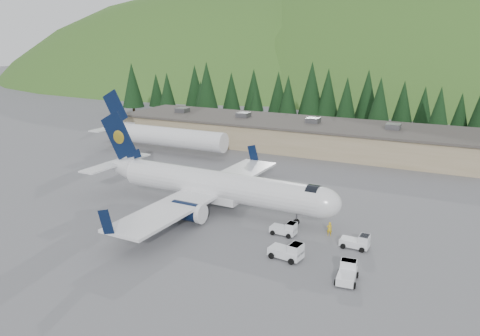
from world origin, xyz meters
The scene contains 10 objects.
ground centered at (0.00, 0.00, 0.00)m, with size 600.00×600.00×0.00m, color slate.
airliner centered at (-1.02, 0.03, 3.08)m, with size 34.74×32.53×11.55m.
second_airliner centered at (-24.92, 22.00, 3.32)m, with size 27.50×11.00×10.05m.
baggage_tug_a centered at (10.34, -3.57, 0.68)m, with size 2.92×1.85×1.52m.
baggage_tug_b centered at (18.19, -3.51, 0.70)m, with size 2.96×1.84×1.55m.
baggage_tug_c centered at (18.88, -10.53, 0.72)m, with size 2.10×3.17×1.61m.
terminal_building centered at (-5.01, 38.00, 2.62)m, with size 71.00×17.00×6.10m.
baggage_tug_d centered at (12.69, -8.95, 0.79)m, with size 3.51×2.38×1.77m.
ramp_worker centered at (14.73, -1.69, 0.80)m, with size 0.59×0.38×1.60m, color gold.
tree_line centered at (-7.03, 61.33, 7.47)m, with size 112.60×17.06×14.33m.
Camera 1 is at (26.97, -48.63, 20.98)m, focal length 35.00 mm.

